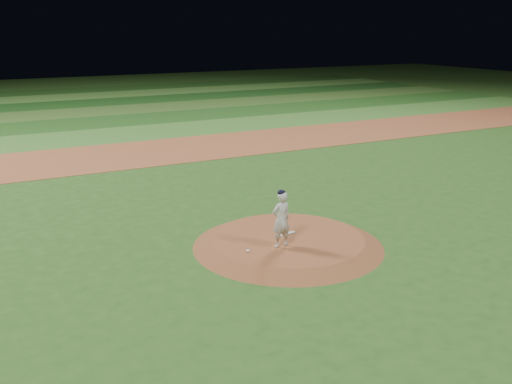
# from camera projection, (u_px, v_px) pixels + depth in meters

# --- Properties ---
(ground) EXTENTS (120.00, 120.00, 0.00)m
(ground) POSITION_uv_depth(u_px,v_px,m) (288.00, 246.00, 16.51)
(ground) COLOR #27511A
(ground) RESTS_ON ground
(infield_dirt_band) EXTENTS (70.00, 6.00, 0.02)m
(infield_dirt_band) POSITION_uv_depth(u_px,v_px,m) (145.00, 153.00, 28.41)
(infield_dirt_band) COLOR brown
(infield_dirt_band) RESTS_ON ground
(outfield_stripe_0) EXTENTS (70.00, 5.00, 0.02)m
(outfield_stripe_0) POSITION_uv_depth(u_px,v_px,m) (117.00, 135.00, 33.09)
(outfield_stripe_0) COLOR #397129
(outfield_stripe_0) RESTS_ON ground
(outfield_stripe_1) EXTENTS (70.00, 5.00, 0.02)m
(outfield_stripe_1) POSITION_uv_depth(u_px,v_px,m) (97.00, 122.00, 37.34)
(outfield_stripe_1) COLOR #1F4F19
(outfield_stripe_1) RESTS_ON ground
(outfield_stripe_2) EXTENTS (70.00, 5.00, 0.02)m
(outfield_stripe_2) POSITION_uv_depth(u_px,v_px,m) (82.00, 112.00, 41.59)
(outfield_stripe_2) COLOR #396324
(outfield_stripe_2) RESTS_ON ground
(outfield_stripe_3) EXTENTS (70.00, 5.00, 0.02)m
(outfield_stripe_3) POSITION_uv_depth(u_px,v_px,m) (69.00, 104.00, 45.85)
(outfield_stripe_3) COLOR #194717
(outfield_stripe_3) RESTS_ON ground
(outfield_stripe_4) EXTENTS (70.00, 5.00, 0.02)m
(outfield_stripe_4) POSITION_uv_depth(u_px,v_px,m) (59.00, 97.00, 50.10)
(outfield_stripe_4) COLOR #427B2C
(outfield_stripe_4) RESTS_ON ground
(outfield_stripe_5) EXTENTS (70.00, 5.00, 0.02)m
(outfield_stripe_5) POSITION_uv_depth(u_px,v_px,m) (50.00, 92.00, 54.35)
(outfield_stripe_5) COLOR #1D4817
(outfield_stripe_5) RESTS_ON ground
(pitchers_mound) EXTENTS (5.50, 5.50, 0.25)m
(pitchers_mound) POSITION_uv_depth(u_px,v_px,m) (288.00, 242.00, 16.47)
(pitchers_mound) COLOR brown
(pitchers_mound) RESTS_ON ground
(pitching_rubber) EXTENTS (0.55, 0.20, 0.03)m
(pitching_rubber) POSITION_uv_depth(u_px,v_px,m) (287.00, 234.00, 16.71)
(pitching_rubber) COLOR white
(pitching_rubber) RESTS_ON pitchers_mound
(rosin_bag) EXTENTS (0.11, 0.11, 0.06)m
(rosin_bag) POSITION_uv_depth(u_px,v_px,m) (248.00, 251.00, 15.40)
(rosin_bag) COLOR white
(rosin_bag) RESTS_ON pitchers_mound
(pitcher_on_mound) EXTENTS (0.61, 0.43, 1.63)m
(pitcher_on_mound) POSITION_uv_depth(u_px,v_px,m) (281.00, 219.00, 15.56)
(pitcher_on_mound) COLOR silver
(pitcher_on_mound) RESTS_ON pitchers_mound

